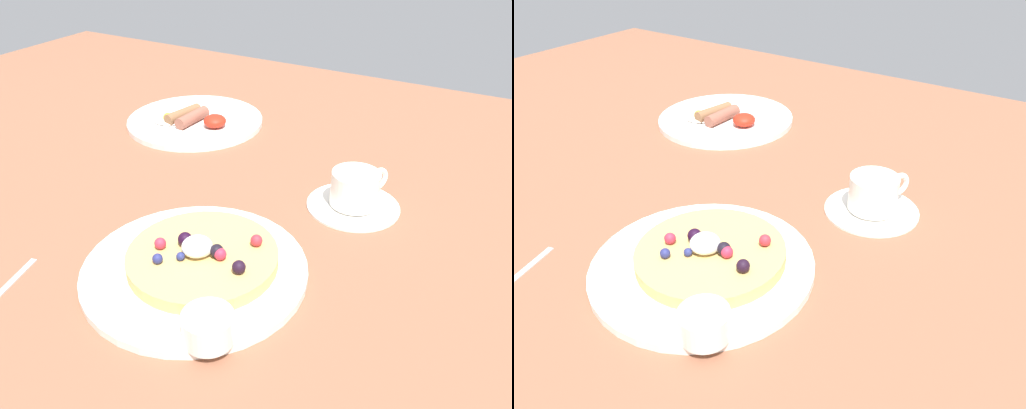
# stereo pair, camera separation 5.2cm
# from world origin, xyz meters

# --- Properties ---
(ground_plane) EXTENTS (2.10, 1.46, 0.03)m
(ground_plane) POSITION_xyz_m (0.00, 0.00, -0.01)
(ground_plane) COLOR brown
(pancake_plate) EXTENTS (0.28, 0.28, 0.01)m
(pancake_plate) POSITION_xyz_m (0.02, -0.14, 0.01)
(pancake_plate) COLOR white
(pancake_plate) RESTS_ON ground_plane
(pancake_with_berries) EXTENTS (0.19, 0.19, 0.04)m
(pancake_with_berries) POSITION_xyz_m (0.02, -0.13, 0.02)
(pancake_with_berries) COLOR tan
(pancake_with_berries) RESTS_ON pancake_plate
(syrup_ramekin) EXTENTS (0.06, 0.06, 0.03)m
(syrup_ramekin) POSITION_xyz_m (0.10, -0.23, 0.03)
(syrup_ramekin) COLOR white
(syrup_ramekin) RESTS_ON pancake_plate
(breakfast_plate) EXTENTS (0.27, 0.27, 0.01)m
(breakfast_plate) POSITION_xyz_m (-0.26, 0.26, 0.01)
(breakfast_plate) COLOR white
(breakfast_plate) RESTS_ON ground_plane
(fried_breakfast) EXTENTS (0.15, 0.09, 0.03)m
(fried_breakfast) POSITION_xyz_m (-0.25, 0.24, 0.02)
(fried_breakfast) COLOR brown
(fried_breakfast) RESTS_ON breakfast_plate
(coffee_saucer) EXTENTS (0.14, 0.14, 0.01)m
(coffee_saucer) POSITION_xyz_m (0.13, 0.11, 0.00)
(coffee_saucer) COLOR white
(coffee_saucer) RESTS_ON ground_plane
(coffee_cup) EXTENTS (0.07, 0.09, 0.05)m
(coffee_cup) POSITION_xyz_m (0.13, 0.11, 0.03)
(coffee_cup) COLOR white
(coffee_cup) RESTS_ON coffee_saucer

